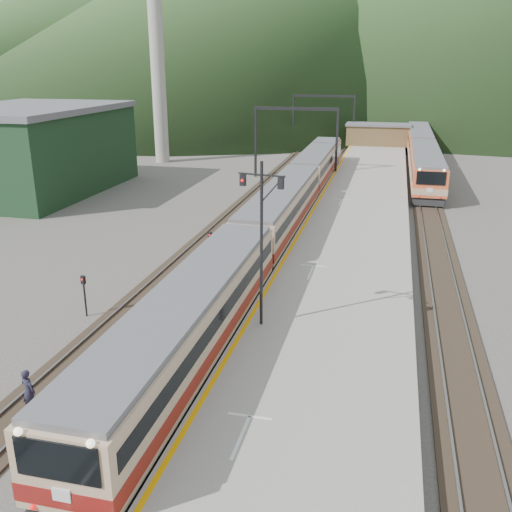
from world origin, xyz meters
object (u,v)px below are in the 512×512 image
(second_train, at_px, (422,151))
(signal_mast, at_px, (261,229))
(main_train, at_px, (282,209))
(worker, at_px, (28,391))

(second_train, distance_m, signal_mast, 51.27)
(main_train, bearing_deg, signal_mast, -82.00)
(second_train, bearing_deg, worker, -105.78)
(main_train, bearing_deg, worker, -100.81)
(signal_mast, bearing_deg, main_train, 98.00)
(main_train, distance_m, signal_mast, 18.45)
(main_train, height_order, worker, main_train)
(signal_mast, xyz_separation_m, worker, (-7.38, -7.57, -4.78))
(second_train, height_order, signal_mast, signal_mast)
(signal_mast, bearing_deg, worker, -134.30)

